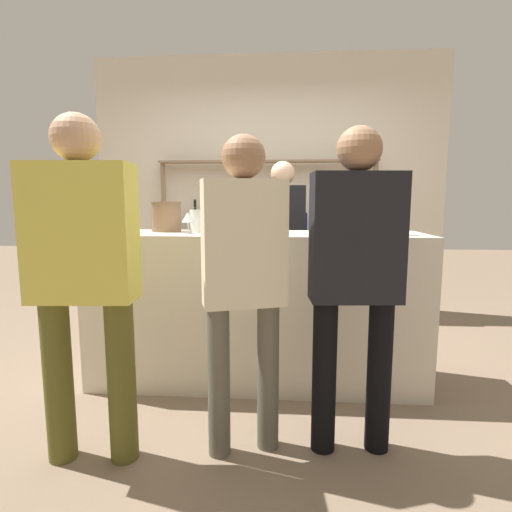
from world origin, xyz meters
name	(u,v)px	position (x,y,z in m)	size (l,w,h in m)	color
ground_plane	(256,380)	(0.00, 0.00, 0.00)	(16.00, 16.00, 0.00)	#7A6651
bar_counter	(256,308)	(0.00, 0.00, 0.51)	(2.22, 0.56, 1.03)	beige
back_wall	(268,187)	(0.00, 1.88, 1.40)	(3.82, 0.12, 2.80)	beige
back_shelf	(266,212)	(-0.01, 1.70, 1.12)	(2.33, 0.18, 1.67)	#897056
counter_bottle_0	(394,213)	(0.87, -0.11, 1.17)	(0.09, 0.09, 0.36)	#0F1956
counter_bottle_1	(221,214)	(-0.23, -0.03, 1.15)	(0.09, 0.09, 0.33)	silver
counter_bottle_2	(121,214)	(-0.93, 0.02, 1.15)	(0.08, 0.08, 0.32)	#0F1956
wine_glass	(188,218)	(-0.43, -0.10, 1.13)	(0.09, 0.09, 0.14)	silver
ice_bucket	(166,217)	(-0.64, 0.10, 1.13)	(0.21, 0.21, 0.21)	#846647
cork_jar	(200,221)	(-0.39, 0.05, 1.11)	(0.14, 0.14, 0.15)	silver
customer_center	(243,271)	(0.00, -0.79, 0.91)	(0.42, 0.28, 1.54)	#575347
server_behind_counter	(282,236)	(0.17, 0.88, 0.94)	(0.40, 0.21, 1.58)	black
customer_left	(83,267)	(-0.73, -0.91, 0.94)	(0.48, 0.24, 1.62)	brown
customer_right	(355,268)	(0.53, -0.75, 0.93)	(0.44, 0.22, 1.58)	black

